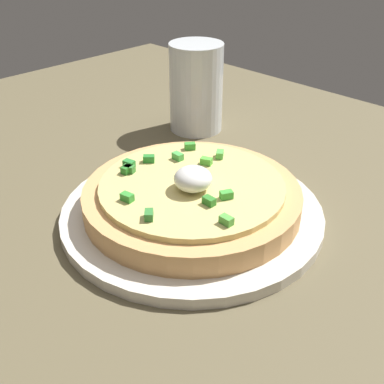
{
  "coord_description": "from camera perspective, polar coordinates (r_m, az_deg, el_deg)",
  "views": [
    {
      "loc": [
        36.16,
        -40.51,
        32.62
      ],
      "look_at": [
        5.05,
        -9.21,
        5.82
      ],
      "focal_mm": 44.84,
      "sensor_mm": 36.0,
      "label": 1
    }
  ],
  "objects": [
    {
      "name": "dining_table",
      "position": [
        0.63,
        2.66,
        1.24
      ],
      "size": [
        112.19,
        75.41,
        2.58
      ],
      "primitive_type": "cube",
      "color": "brown",
      "rests_on": "ground"
    },
    {
      "name": "cup_near",
      "position": [
        0.73,
        0.49,
        11.88
      ],
      "size": [
        7.92,
        7.92,
        12.96
      ],
      "color": "silver",
      "rests_on": "dining_table"
    },
    {
      "name": "plate",
      "position": [
        0.53,
        0.0,
        -2.42
      ],
      "size": [
        28.6,
        28.6,
        1.25
      ],
      "primitive_type": "cylinder",
      "color": "silver",
      "rests_on": "dining_table"
    },
    {
      "name": "pizza",
      "position": [
        0.52,
        -0.01,
        -0.43
      ],
      "size": [
        23.55,
        23.55,
        5.61
      ],
      "color": "tan",
      "rests_on": "plate"
    }
  ]
}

